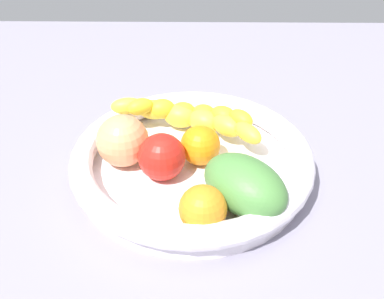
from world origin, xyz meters
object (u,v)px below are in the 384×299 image
at_px(banana_draped_right, 190,118).
at_px(mango_green, 245,186).
at_px(orange_front, 200,145).
at_px(tomato_red, 162,157).
at_px(fruit_bowl, 192,161).
at_px(orange_mid_left, 203,209).
at_px(banana_draped_left, 192,114).
at_px(peach_blush, 123,141).

height_order(banana_draped_right, mango_green, mango_green).
relative_size(orange_front, mango_green, 0.47).
distance_m(banana_draped_right, mango_green, 0.18).
xyz_separation_m(banana_draped_right, tomato_red, (0.04, 0.10, 0.00)).
bearing_deg(orange_front, tomato_red, 32.28).
bearing_deg(fruit_bowl, orange_front, -135.47).
relative_size(fruit_bowl, orange_mid_left, 5.82).
relative_size(orange_front, tomato_red, 0.88).
bearing_deg(orange_front, fruit_bowl, 44.53).
height_order(banana_draped_left, peach_blush, peach_blush).
distance_m(banana_draped_right, orange_mid_left, 0.20).
bearing_deg(fruit_bowl, banana_draped_left, -89.45).
relative_size(fruit_bowl, mango_green, 2.84).
height_order(fruit_bowl, banana_draped_left, banana_draped_left).
xyz_separation_m(peach_blush, mango_green, (-0.17, 0.09, -0.00)).
xyz_separation_m(mango_green, tomato_red, (0.11, -0.06, -0.00)).
xyz_separation_m(fruit_bowl, banana_draped_right, (0.00, -0.08, 0.02)).
height_order(orange_mid_left, peach_blush, peach_blush).
bearing_deg(orange_front, banana_draped_left, -81.22).
bearing_deg(orange_mid_left, banana_draped_right, -84.62).
bearing_deg(fruit_bowl, peach_blush, -5.47).
relative_size(fruit_bowl, banana_draped_right, 1.46).
xyz_separation_m(orange_mid_left, tomato_red, (0.06, -0.10, 0.00)).
height_order(banana_draped_right, orange_front, orange_front).
bearing_deg(banana_draped_left, banana_draped_right, 69.41).
relative_size(peach_blush, tomato_red, 1.14).
distance_m(fruit_bowl, orange_mid_left, 0.12).
bearing_deg(banana_draped_right, tomato_red, 70.70).
distance_m(banana_draped_left, orange_front, 0.08).
bearing_deg(banana_draped_left, peach_blush, 40.28).
height_order(banana_draped_left, orange_front, same).
bearing_deg(orange_mid_left, tomato_red, -60.67).
xyz_separation_m(fruit_bowl, peach_blush, (0.10, -0.01, 0.03)).
height_order(orange_mid_left, mango_green, mango_green).
distance_m(fruit_bowl, peach_blush, 0.10).
bearing_deg(banana_draped_left, orange_front, 98.78).
height_order(banana_draped_right, orange_mid_left, orange_mid_left).
distance_m(mango_green, tomato_red, 0.13).
bearing_deg(orange_mid_left, peach_blush, -49.05).
height_order(banana_draped_right, tomato_red, tomato_red).
relative_size(banana_draped_left, tomato_red, 3.05).
bearing_deg(peach_blush, fruit_bowl, 174.53).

